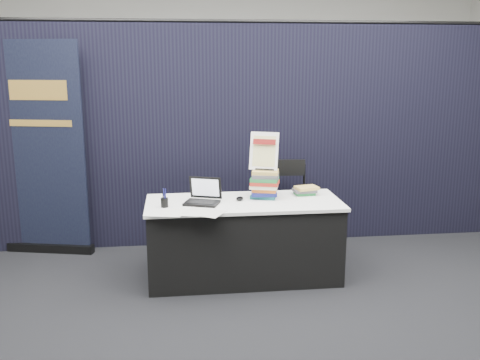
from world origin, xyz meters
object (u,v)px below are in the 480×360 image
object	(u,v)px
book_stack_tall	(264,184)
pullup_banner	(44,162)
laptop	(201,197)
stacking_chair	(287,204)
display_table	(244,240)
info_sign	(264,152)
book_stack_short	(306,191)

from	to	relation	value
book_stack_tall	pullup_banner	distance (m)	2.35
pullup_banner	book_stack_tall	bearing A→B (deg)	-7.87
laptop	stacking_chair	bearing A→B (deg)	50.96
display_table	info_sign	bearing A→B (deg)	31.17
book_stack_tall	book_stack_short	distance (m)	0.43
book_stack_tall	info_sign	distance (m)	0.31
pullup_banner	stacking_chair	xyz separation A→B (m)	(2.51, -0.41, -0.43)
laptop	pullup_banner	bearing A→B (deg)	168.36
book_stack_tall	stacking_chair	xyz separation A→B (m)	(0.32, 0.45, -0.33)
laptop	pullup_banner	xyz separation A→B (m)	(-1.59, 0.97, 0.18)
laptop	book_stack_tall	xyz separation A→B (m)	(0.60, 0.11, 0.08)
laptop	pullup_banner	distance (m)	1.87
display_table	book_stack_short	distance (m)	0.77
display_table	pullup_banner	xyz separation A→B (m)	(-1.98, 0.95, 0.61)
book_stack_tall	stacking_chair	bearing A→B (deg)	54.10
display_table	laptop	size ratio (longest dim) A/B	5.09
laptop	pullup_banner	world-z (taller)	pullup_banner
book_stack_short	stacking_chair	bearing A→B (deg)	104.54
display_table	book_stack_short	xyz separation A→B (m)	(0.62, 0.17, 0.42)
book_stack_short	stacking_chair	distance (m)	0.45
laptop	book_stack_tall	bearing A→B (deg)	30.47
display_table	info_sign	xyz separation A→B (m)	(0.21, 0.12, 0.81)
display_table	pullup_banner	distance (m)	2.28
display_table	stacking_chair	bearing A→B (deg)	45.59
book_stack_tall	info_sign	world-z (taller)	info_sign
laptop	stacking_chair	size ratio (longest dim) A/B	0.36
laptop	info_sign	bearing A→B (deg)	33.26
book_stack_tall	pullup_banner	world-z (taller)	pullup_banner
stacking_chair	pullup_banner	bearing A→B (deg)	174.53
book_stack_short	info_sign	world-z (taller)	info_sign
book_stack_short	laptop	bearing A→B (deg)	-169.54
book_stack_tall	pullup_banner	size ratio (longest dim) A/B	0.13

